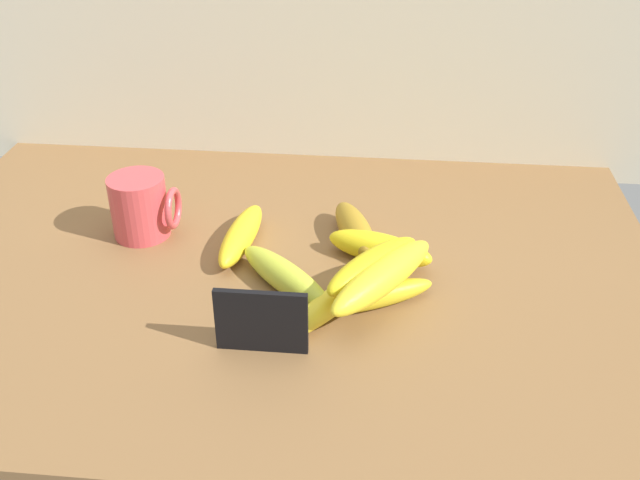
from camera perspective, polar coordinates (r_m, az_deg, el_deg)
The scene contains 11 objects.
counter_top at distance 102.85cm, azimuth -3.85°, elevation -2.97°, with size 110.00×76.00×3.00cm, color brown.
chalkboard_sign at distance 85.80cm, azimuth -4.62°, elevation -6.56°, with size 11.00×1.80×8.40cm.
coffee_mug at distance 110.63cm, azimuth -13.88°, elevation 2.56°, with size 9.87×8.37×9.44cm.
banana_0 at distance 93.92cm, azimuth 4.33°, elevation -4.42°, with size 16.50×3.26×3.26cm, color gold.
banana_1 at distance 96.56cm, azimuth -2.70°, elevation -2.94°, with size 18.34×4.08×4.08cm, color gold.
banana_2 at distance 102.58cm, azimuth 4.70°, elevation -0.65°, with size 15.41×4.36×4.36cm, color yellow.
banana_3 at distance 106.28cm, azimuth -6.22°, elevation 0.38°, with size 17.01×3.96×3.96cm, color yellow.
banana_4 at distance 92.89cm, azimuth 1.20°, elevation -4.73°, with size 20.66×3.42×3.42cm, color yellow.
banana_5 at distance 106.88cm, azimuth 2.76°, elevation 0.85°, with size 15.23×4.30×4.30cm, color #A27B1F.
banana_6 at distance 90.97cm, azimuth 4.95°, elevation -2.86°, with size 20.13×4.32×4.32cm, color yellow.
banana_7 at distance 92.78cm, azimuth 4.23°, elevation -2.05°, with size 16.77×4.37×4.37cm, color yellow.
Camera 1 is at (15.22, -83.44, 59.67)cm, focal length 40.73 mm.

